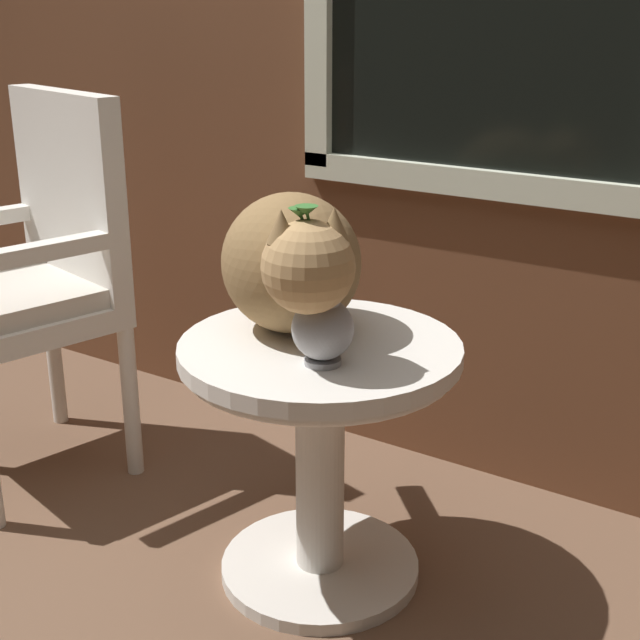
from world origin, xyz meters
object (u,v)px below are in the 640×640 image
(wicker_chair, at_px, (34,269))
(cat, at_px, (293,263))
(wicker_side_table, at_px, (320,418))
(pewter_vase_with_ivy, at_px, (322,319))

(wicker_chair, height_order, cat, wicker_chair)
(cat, bearing_deg, wicker_side_table, -13.03)
(wicker_side_table, xyz_separation_m, cat, (-0.08, 0.02, 0.32))
(wicker_chair, distance_m, pewter_vase_with_ivy, 1.00)
(wicker_side_table, height_order, cat, cat)
(wicker_side_table, xyz_separation_m, wicker_chair, (-0.92, 0.03, 0.17))
(wicker_side_table, height_order, pewter_vase_with_ivy, pewter_vase_with_ivy)
(pewter_vase_with_ivy, bearing_deg, wicker_side_table, 125.27)
(wicker_side_table, relative_size, wicker_chair, 0.58)
(wicker_chair, height_order, pewter_vase_with_ivy, wicker_chair)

